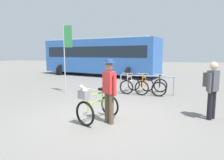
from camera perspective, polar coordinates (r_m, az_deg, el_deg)
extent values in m
plane|color=slate|center=(5.92, -2.30, -10.76)|extent=(80.00, 80.00, 0.00)
cylinder|color=#99999E|center=(9.54, 2.54, -1.08)|extent=(0.06, 0.06, 0.85)
cylinder|color=#99999E|center=(9.14, 17.39, -1.81)|extent=(0.06, 0.06, 0.85)
cylinder|color=#99999E|center=(9.21, 9.86, 1.17)|extent=(2.45, 0.16, 0.05)
torus|color=black|center=(10.09, 6.19, -1.18)|extent=(0.67, 0.17, 0.66)
cylinder|color=#B7B7BC|center=(10.09, 6.19, -1.18)|extent=(0.09, 0.07, 0.08)
torus|color=black|center=(9.14, 4.19, -2.08)|extent=(0.67, 0.17, 0.66)
cylinder|color=#B7B7BC|center=(9.14, 4.19, -2.08)|extent=(0.09, 0.07, 0.08)
cube|color=silver|center=(9.58, 5.26, -0.28)|extent=(0.15, 0.92, 0.04)
cube|color=silver|center=(9.51, 5.18, 1.03)|extent=(0.11, 0.61, 0.04)
cylinder|color=silver|center=(9.75, 5.62, 0.15)|extent=(0.03, 0.03, 0.55)
cube|color=black|center=(9.72, 5.64, 1.76)|extent=(0.15, 0.25, 0.06)
cylinder|color=silver|center=(9.21, 4.47, -0.03)|extent=(0.03, 0.03, 0.63)
cylinder|color=#B7B7BC|center=(9.17, 4.49, 1.92)|extent=(0.52, 0.09, 0.03)
torus|color=black|center=(9.96, 10.09, -1.37)|extent=(0.67, 0.18, 0.66)
cylinder|color=#B7B7BC|center=(9.96, 10.09, -1.37)|extent=(0.09, 0.07, 0.08)
torus|color=black|center=(8.98, 8.53, -2.31)|extent=(0.67, 0.18, 0.66)
cylinder|color=#B7B7BC|center=(8.98, 8.53, -2.31)|extent=(0.09, 0.07, 0.08)
cube|color=orange|center=(9.44, 9.38, -0.47)|extent=(0.14, 0.92, 0.04)
cube|color=orange|center=(9.36, 9.33, 0.85)|extent=(0.11, 0.61, 0.04)
cylinder|color=orange|center=(9.61, 9.66, -0.04)|extent=(0.03, 0.03, 0.55)
cube|color=black|center=(9.57, 9.70, 1.60)|extent=(0.15, 0.25, 0.06)
cylinder|color=orange|center=(9.05, 8.78, -0.23)|extent=(0.03, 0.03, 0.63)
cylinder|color=#B7B7BC|center=(9.02, 8.82, 1.76)|extent=(0.52, 0.09, 0.03)
torus|color=black|center=(9.88, 13.75, -1.55)|extent=(0.66, 0.07, 0.66)
cylinder|color=#B7B7BC|center=(9.88, 13.75, -1.55)|extent=(0.08, 0.06, 0.08)
torus|color=black|center=(8.87, 13.35, -2.56)|extent=(0.66, 0.07, 0.66)
cylinder|color=#B7B7BC|center=(8.87, 13.35, -2.56)|extent=(0.08, 0.06, 0.08)
cube|color=black|center=(9.34, 13.61, -0.67)|extent=(0.04, 0.92, 0.04)
cube|color=black|center=(9.26, 13.63, 0.67)|extent=(0.04, 0.61, 0.04)
cylinder|color=black|center=(9.51, 13.68, -0.22)|extent=(0.03, 0.03, 0.55)
cube|color=black|center=(9.48, 13.74, 1.43)|extent=(0.12, 0.24, 0.06)
cylinder|color=black|center=(8.94, 13.47, -0.44)|extent=(0.03, 0.03, 0.63)
cylinder|color=#B7B7BC|center=(8.91, 13.53, 1.57)|extent=(0.52, 0.03, 0.03)
torus|color=black|center=(5.95, -0.66, -7.36)|extent=(0.64, 0.29, 0.66)
cylinder|color=#B7B7BC|center=(5.95, -0.66, -7.36)|extent=(0.10, 0.08, 0.08)
torus|color=black|center=(5.22, -7.79, -9.57)|extent=(0.64, 0.29, 0.66)
cylinder|color=#B7B7BC|center=(5.22, -7.79, -9.57)|extent=(0.10, 0.08, 0.08)
cube|color=#9ED14C|center=(5.51, -4.01, -6.16)|extent=(0.36, 0.87, 0.04)
cube|color=#9ED14C|center=(5.43, -4.38, -3.95)|extent=(0.25, 0.58, 0.04)
cylinder|color=#9ED14C|center=(5.64, -2.75, -5.33)|extent=(0.03, 0.03, 0.55)
cube|color=black|center=(5.58, -2.77, -2.57)|extent=(0.20, 0.27, 0.06)
cylinder|color=#9ED14C|center=(5.22, -6.89, -5.97)|extent=(0.03, 0.03, 0.63)
cylinder|color=#B7B7BC|center=(5.16, -6.94, -2.57)|extent=(0.50, 0.21, 0.03)
cube|color=gray|center=(5.08, -8.06, -4.12)|extent=(0.31, 0.28, 0.22)
ellipsoid|color=beige|center=(5.06, -8.08, -3.01)|extent=(0.23, 0.21, 0.16)
sphere|color=beige|center=(4.99, -8.78, -2.01)|extent=(0.11, 0.11, 0.11)
cylinder|color=brown|center=(5.44, -1.40, -7.92)|extent=(0.14, 0.14, 0.82)
cylinder|color=brown|center=(5.30, -0.25, -8.34)|extent=(0.14, 0.14, 0.82)
cube|color=red|center=(5.22, -0.85, -0.72)|extent=(0.39, 0.36, 0.58)
cylinder|color=red|center=(5.42, -2.05, -0.95)|extent=(0.09, 0.09, 0.55)
cylinder|color=red|center=(5.07, 0.81, -1.54)|extent=(0.09, 0.09, 0.55)
sphere|color=#9E7051|center=(5.18, -0.86, 3.89)|extent=(0.22, 0.22, 0.22)
cylinder|color=#334C8C|center=(5.17, -0.86, 4.99)|extent=(0.32, 0.32, 0.02)
cylinder|color=#334C8C|center=(5.17, -0.86, 5.55)|extent=(0.20, 0.20, 0.09)
cylinder|color=black|center=(6.44, 27.04, -6.31)|extent=(0.14, 0.14, 0.82)
cylinder|color=black|center=(6.28, 26.31, -6.60)|extent=(0.14, 0.14, 0.82)
cube|color=#4C4C51|center=(6.24, 27.06, -0.19)|extent=(0.36, 0.39, 0.58)
cylinder|color=#4C4C51|center=(6.43, 28.06, -0.49)|extent=(0.09, 0.09, 0.55)
cylinder|color=#4C4C51|center=(6.04, 26.29, -0.85)|extent=(0.09, 0.09, 0.55)
sphere|color=beige|center=(6.20, 27.30, 3.66)|extent=(0.22, 0.22, 0.22)
cube|color=#3F3F44|center=(6.31, 25.77, 0.15)|extent=(0.27, 0.29, 0.40)
cube|color=#3366B7|center=(16.86, -3.54, 6.87)|extent=(10.30, 4.48, 2.70)
cube|color=#19232D|center=(16.86, -3.55, 8.06)|extent=(9.52, 4.34, 0.84)
cube|color=silver|center=(16.90, -3.58, 11.59)|extent=(9.27, 4.04, 0.08)
cylinder|color=black|center=(17.93, -14.50, 2.85)|extent=(0.43, 0.93, 0.90)
cylinder|color=black|center=(19.81, -9.54, 3.42)|extent=(0.43, 0.93, 0.90)
cylinder|color=black|center=(14.28, 4.86, 1.90)|extent=(0.43, 0.93, 0.90)
cylinder|color=black|center=(16.59, 8.38, 2.64)|extent=(0.43, 0.93, 0.90)
cylinder|color=#B2B2B7|center=(9.68, -13.51, 5.83)|extent=(0.05, 0.05, 3.20)
cube|color=#338C4C|center=(9.59, -12.55, 12.12)|extent=(0.40, 0.03, 1.00)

